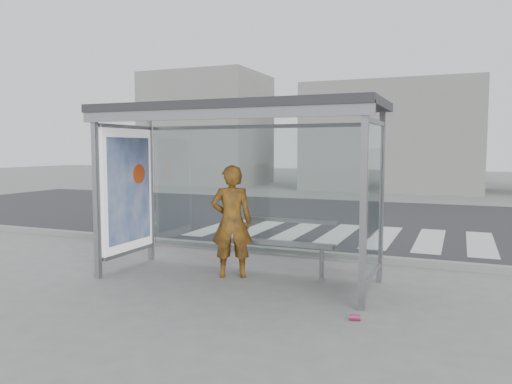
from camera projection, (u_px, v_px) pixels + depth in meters
ground at (237, 280)px, 7.50m from camera, size 80.00×80.00×0.00m
road at (341, 219)px, 13.95m from camera, size 30.00×10.00×0.01m
curb at (280, 251)px, 9.29m from camera, size 30.00×0.18×0.12m
crosswalk at (360, 236)px, 11.26m from camera, size 7.55×3.00×0.00m
bus_shelter at (216, 148)px, 7.52m from camera, size 4.25×1.65×2.62m
building_left at (208, 130)px, 27.61m from camera, size 6.00×5.00×6.00m
building_center at (393, 137)px, 23.86m from camera, size 8.00×5.00×5.00m
person at (232, 221)px, 7.60m from camera, size 0.74×0.63×1.73m
bench at (281, 242)px, 7.71m from camera, size 1.70×0.31×0.88m
soda_can at (355, 317)px, 5.73m from camera, size 0.14×0.10×0.07m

